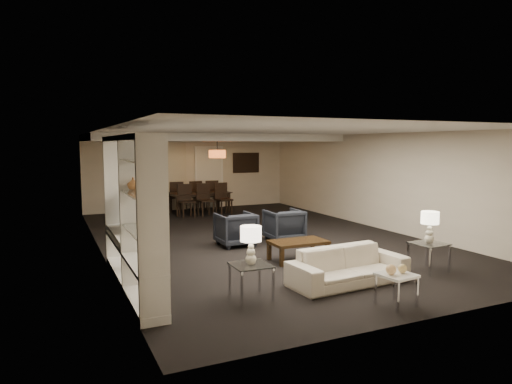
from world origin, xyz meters
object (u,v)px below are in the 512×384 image
object	(u,v)px
dining_table	(199,203)
chair_nl	(187,201)
armchair_right	(284,225)
side_table_left	(251,281)
pendant_light	(217,154)
sofa	(348,266)
table_lamp_right	(430,227)
chair_fr	(210,195)
side_table_right	(428,257)
floor_speaker	(131,247)
coffee_table	(298,251)
table_lamp_left	(251,245)
floor_lamp	(162,190)
chair_nr	(224,199)
chair_fl	(176,196)
television	(123,211)
marble_table	(396,290)
armchair_left	(236,229)
chair_fm	(193,196)
vase_amber	(133,184)
chair_nm	(206,200)
vase_blue	(143,225)

from	to	relation	value
dining_table	chair_nl	distance (m)	0.90
armchair_right	side_table_left	xyz separation A→B (m)	(-2.30, -3.30, -0.11)
pendant_light	sofa	size ratio (longest dim) A/B	0.27
table_lamp_right	chair_fr	world-z (taller)	table_lamp_right
side_table_right	floor_speaker	world-z (taller)	floor_speaker
coffee_table	table_lamp_right	distance (m)	2.41
table_lamp_left	floor_lamp	world-z (taller)	floor_lamp
side_table_right	chair_nr	bearing A→B (deg)	97.37
chair_nr	chair_fl	bearing A→B (deg)	124.78
coffee_table	floor_speaker	distance (m)	3.09
floor_speaker	dining_table	size ratio (longest dim) A/B	0.50
side_table_left	table_lamp_left	xyz separation A→B (m)	(0.00, -0.00, 0.53)
table_lamp_right	television	world-z (taller)	television
coffee_table	side_table_left	bearing A→B (deg)	-136.74
side_table_left	dining_table	xyz separation A→B (m)	(1.82, 8.20, 0.09)
side_table_left	chair_fl	size ratio (longest dim) A/B	0.54
floor_speaker	chair_nr	size ratio (longest dim) A/B	0.96
armchair_right	marble_table	world-z (taller)	armchair_right
armchair_left	dining_table	size ratio (longest dim) A/B	0.42
coffee_table	chair_fl	size ratio (longest dim) A/B	1.08
armchair_left	chair_fl	bearing A→B (deg)	-91.79
dining_table	chair_fr	xyz separation A→B (m)	(0.60, 0.65, 0.16)
television	side_table_right	bearing A→B (deg)	-114.32
chair_fm	vase_amber	bearing A→B (deg)	61.78
chair_nm	armchair_right	bearing A→B (deg)	-87.32
side_table_right	television	world-z (taller)	television
sofa	chair_nm	xyz separation A→B (m)	(0.12, 7.55, 0.21)
table_lamp_right	chair_nl	size ratio (longest dim) A/B	0.56
sofa	television	size ratio (longest dim) A/B	1.80
armchair_left	vase_blue	distance (m)	4.07
coffee_table	armchair_right	distance (m)	1.81
table_lamp_left	chair_fm	xyz separation A→B (m)	(1.82, 8.85, -0.28)
table_lamp_right	coffee_table	bearing A→B (deg)	136.74
side_table_right	television	size ratio (longest dim) A/B	0.49
side_table_left	side_table_right	size ratio (longest dim) A/B	1.00
coffee_table	vase_amber	size ratio (longest dim) A/B	6.05
chair_nr	chair_fm	bearing A→B (deg)	106.85
chair_nr	chair_fm	world-z (taller)	same
coffee_table	chair_fl	bearing A→B (deg)	93.76
coffee_table	table_lamp_right	world-z (taller)	table_lamp_right
table_lamp_right	side_table_right	bearing A→B (deg)	90.00
floor_speaker	table_lamp_left	bearing A→B (deg)	-63.05
dining_table	chair_nl	world-z (taller)	chair_nl
armchair_left	chair_nm	xyz separation A→B (m)	(0.72, 4.25, 0.14)
table_lamp_left	side_table_left	bearing A→B (deg)	90.00
marble_table	chair_nl	bearing A→B (deg)	93.16
dining_table	coffee_table	bearing A→B (deg)	-93.20
side_table_left	chair_fr	world-z (taller)	chair_fr
chair_nr	table_lamp_right	bearing A→B (deg)	-90.56
vase_blue	dining_table	size ratio (longest dim) A/B	0.09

